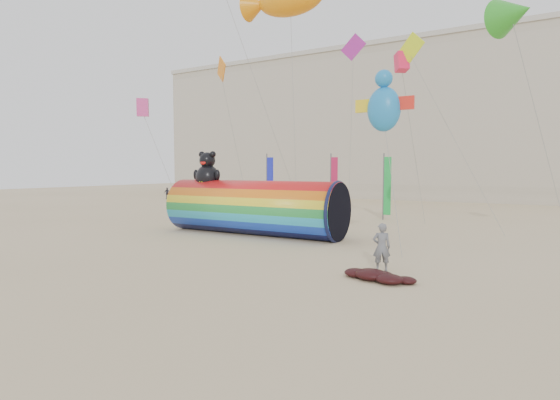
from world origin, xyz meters
The scene contains 8 objects.
ground centered at (0.00, 0.00, 0.00)m, with size 160.00×160.00×0.00m, color #CCB58C.
hotel_building centered at (-12.00, 45.95, 10.31)m, with size 60.40×15.40×20.60m.
windsock_assembly centered at (-3.18, 4.62, 1.72)m, with size 11.22×3.42×5.17m.
kite_handler centered at (6.45, -0.95, 0.94)m, with size 0.68×0.45×1.87m, color slate.
fabric_bundle centered at (6.76, -2.45, 0.17)m, with size 2.62×1.35×0.41m.
festival_banners centered at (-2.61, 14.58, 2.64)m, with size 9.23×3.48×5.20m.
flying_kites centered at (1.31, 5.99, 12.29)m, with size 28.55×11.79×10.36m.
beachgoers centered at (7.05, -10.29, 0.87)m, with size 65.37×55.81×1.84m.
Camera 1 is at (11.42, -17.29, 3.92)m, focal length 28.00 mm.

